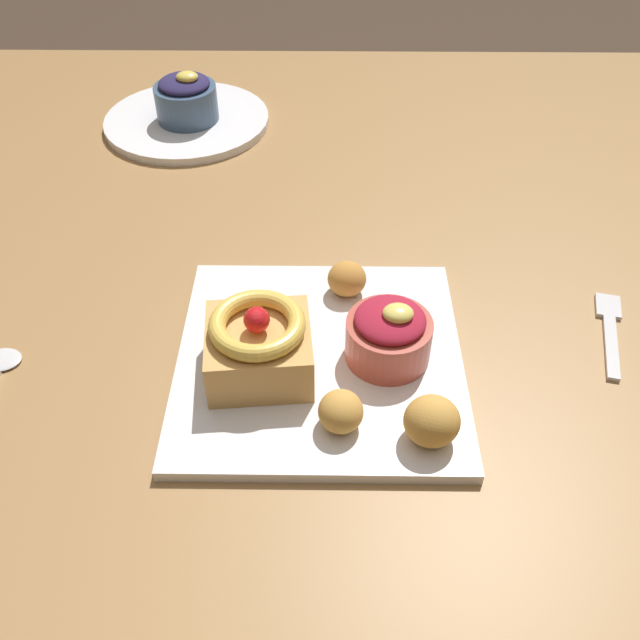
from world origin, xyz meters
name	(u,v)px	position (x,y,z in m)	size (l,w,h in m)	color
ground_plane	(352,557)	(0.00, 0.00, 0.00)	(8.00, 8.00, 0.00)	#423326
dining_table	(368,298)	(0.00, 0.00, 0.65)	(1.45, 1.14, 0.73)	olive
front_plate	(320,359)	(-0.06, -0.19, 0.74)	(0.27, 0.27, 0.01)	white
cake_slice	(259,344)	(-0.11, -0.21, 0.78)	(0.10, 0.10, 0.08)	tan
berry_ramekin	(389,334)	(0.01, -0.19, 0.77)	(0.08, 0.08, 0.07)	#B24C3D
fritter_front	(347,279)	(-0.03, -0.09, 0.76)	(0.04, 0.04, 0.04)	#BC7F38
fritter_middle	(341,411)	(-0.04, -0.27, 0.76)	(0.04, 0.04, 0.04)	gold
fritter_back	(432,421)	(0.04, -0.28, 0.76)	(0.05, 0.05, 0.04)	gold
back_plate	(187,121)	(-0.26, 0.30, 0.74)	(0.24, 0.24, 0.01)	white
back_ramekin	(186,98)	(-0.26, 0.29, 0.77)	(0.09, 0.09, 0.07)	#3D5675
fork	(610,328)	(0.24, -0.14, 0.73)	(0.05, 0.13, 0.00)	silver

